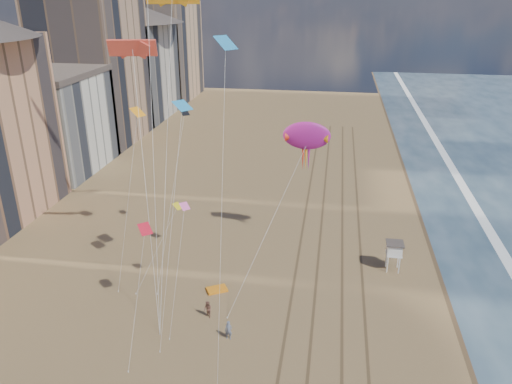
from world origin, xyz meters
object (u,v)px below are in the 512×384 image
lifeguard_stand (394,249)px  grounded_kite (217,289)px  show_kite (307,136)px  kite_flyer_a (229,330)px  kite_flyer_b (208,310)px

lifeguard_stand → grounded_kite: lifeguard_stand is taller
show_kite → kite_flyer_a: size_ratio=11.47×
lifeguard_stand → grounded_kite: 20.26m
lifeguard_stand → kite_flyer_a: size_ratio=1.87×
grounded_kite → kite_flyer_a: bearing=-98.5°
show_kite → kite_flyer_a: bearing=-106.1°
kite_flyer_a → kite_flyer_b: size_ratio=1.03×
lifeguard_stand → show_kite: show_kite is taller
grounded_kite → show_kite: size_ratio=0.10×
lifeguard_stand → grounded_kite: bearing=-158.9°
show_kite → kite_flyer_b: (-8.01, -15.74, -13.29)m
kite_flyer_a → kite_flyer_b: bearing=135.8°
lifeguard_stand → kite_flyer_b: (-18.53, -11.87, -1.78)m
lifeguard_stand → kite_flyer_b: lifeguard_stand is taller
grounded_kite → kite_flyer_a: 8.00m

